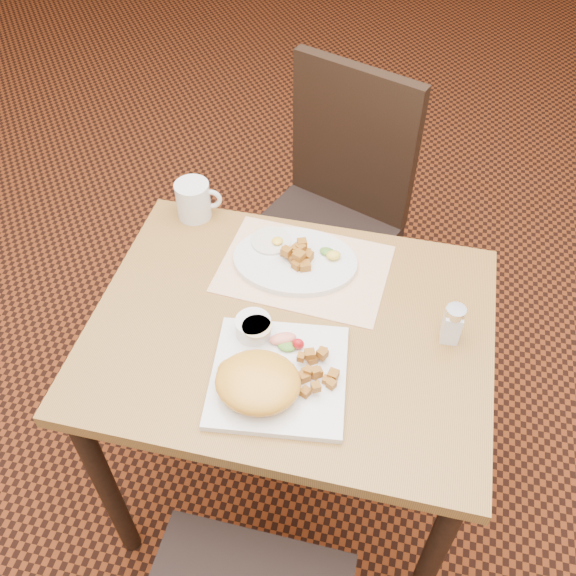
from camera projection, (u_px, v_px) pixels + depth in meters
The scene contains 15 objects.
ground at pixel (290, 477), 2.00m from camera, with size 8.00×8.00×0.00m, color black.
table at pixel (290, 355), 1.52m from camera, with size 0.90×0.70×0.75m.
chair_far at pixel (331, 207), 2.04m from camera, with size 0.54×0.55×0.97m.
placemat at pixel (304, 269), 1.56m from camera, with size 0.40×0.28×0.00m, color white.
plate_square at pixel (279, 376), 1.34m from camera, with size 0.28×0.28×0.02m, color silver.
plate_oval at pixel (295, 261), 1.57m from camera, with size 0.30×0.23×0.02m, color silver, non-canonical shape.
hollandaise_mound at pixel (257, 382), 1.29m from camera, with size 0.18×0.16×0.06m.
ramekin at pixel (254, 327), 1.39m from camera, with size 0.08×0.08×0.04m.
garnish_sq at pixel (287, 341), 1.38m from camera, with size 0.08×0.06×0.03m.
fried_egg at pixel (272, 241), 1.60m from camera, with size 0.10×0.10×0.02m.
garnish_ov at pixel (331, 254), 1.56m from camera, with size 0.06×0.05×0.02m.
salt_shaker at pixel (452, 324), 1.38m from camera, with size 0.05×0.05×0.10m.
coffee_mug at pixel (194, 200), 1.66m from camera, with size 0.12×0.09×0.10m.
home_fries_sq at pixel (315, 370), 1.33m from camera, with size 0.10×0.13×0.03m.
home_fries_ov at pixel (299, 256), 1.54m from camera, with size 0.08×0.08×0.04m.
Camera 1 is at (0.20, -0.89, 1.87)m, focal length 40.00 mm.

